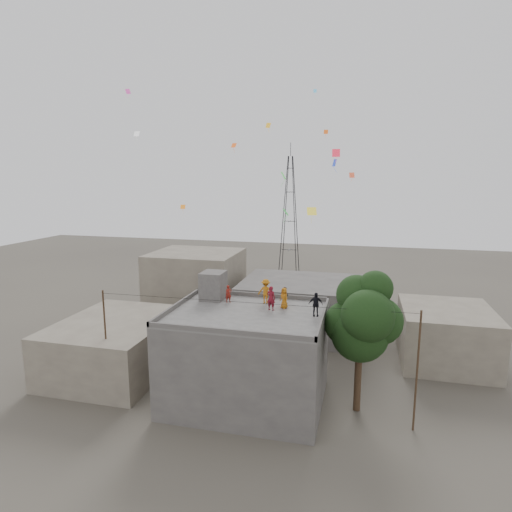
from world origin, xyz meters
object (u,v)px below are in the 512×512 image
(tree, at_px, (363,319))
(transmission_tower, at_px, (290,215))
(stair_head_box, at_px, (213,285))
(person_red_adult, at_px, (271,298))
(person_dark_adult, at_px, (316,304))

(tree, relative_size, transmission_tower, 0.45)
(stair_head_box, height_order, transmission_tower, transmission_tower)
(stair_head_box, xyz_separation_m, person_red_adult, (4.61, -1.60, -0.18))
(stair_head_box, bearing_deg, person_dark_adult, -15.36)
(transmission_tower, bearing_deg, person_dark_adult, -77.99)
(stair_head_box, height_order, person_red_adult, stair_head_box)
(tree, height_order, transmission_tower, transmission_tower)
(transmission_tower, relative_size, person_dark_adult, 13.07)
(tree, bearing_deg, person_red_adult, 176.07)
(tree, relative_size, person_red_adult, 5.55)
(transmission_tower, distance_m, person_red_adult, 39.43)
(transmission_tower, height_order, person_dark_adult, transmission_tower)
(stair_head_box, xyz_separation_m, tree, (10.57, -2.00, -1.00))
(stair_head_box, bearing_deg, tree, -10.74)
(tree, distance_m, transmission_tower, 41.12)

